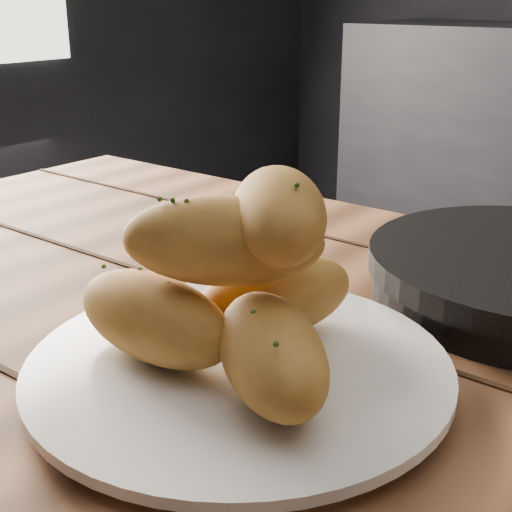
{
  "coord_description": "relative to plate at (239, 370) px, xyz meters",
  "views": [
    {
      "loc": [
        0.04,
        -0.97,
        1.01
      ],
      "look_at": [
        -0.24,
        -0.61,
        0.84
      ],
      "focal_mm": 50.0,
      "sensor_mm": 36.0,
      "label": 1
    }
  ],
  "objects": [
    {
      "name": "plate",
      "position": [
        0.0,
        0.0,
        0.0
      ],
      "size": [
        0.3,
        0.3,
        0.02
      ],
      "color": "white",
      "rests_on": "table"
    },
    {
      "name": "bread_rolls",
      "position": [
        -0.0,
        0.0,
        0.06
      ],
      "size": [
        0.24,
        0.21,
        0.13
      ],
      "color": "gold",
      "rests_on": "plate"
    }
  ]
}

